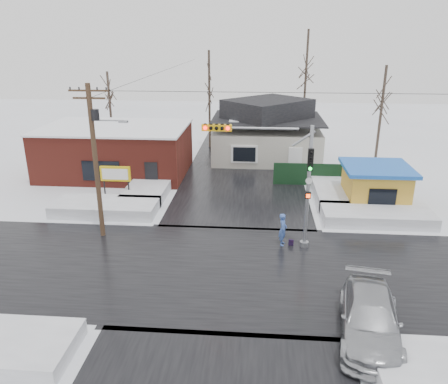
# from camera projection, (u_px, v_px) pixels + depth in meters

# --- Properties ---
(ground) EXTENTS (120.00, 120.00, 0.00)m
(ground) POSITION_uv_depth(u_px,v_px,m) (231.00, 270.00, 22.52)
(ground) COLOR white
(ground) RESTS_ON ground
(road_ns) EXTENTS (10.00, 120.00, 0.02)m
(road_ns) POSITION_uv_depth(u_px,v_px,m) (231.00, 270.00, 22.52)
(road_ns) COLOR black
(road_ns) RESTS_ON ground
(road_ew) EXTENTS (120.00, 10.00, 0.02)m
(road_ew) POSITION_uv_depth(u_px,v_px,m) (231.00, 270.00, 22.52)
(road_ew) COLOR black
(road_ew) RESTS_ON ground
(snowbank_nw) EXTENTS (7.00, 3.00, 0.80)m
(snowbank_nw) POSITION_uv_depth(u_px,v_px,m) (106.00, 207.00, 29.63)
(snowbank_nw) COLOR white
(snowbank_nw) RESTS_ON ground
(snowbank_ne) EXTENTS (7.00, 3.00, 0.80)m
(snowbank_ne) POSITION_uv_depth(u_px,v_px,m) (377.00, 216.00, 28.26)
(snowbank_ne) COLOR white
(snowbank_ne) RESTS_ON ground
(snowbank_nside_w) EXTENTS (3.00, 8.00, 0.80)m
(snowbank_nside_w) POSITION_uv_depth(u_px,v_px,m) (152.00, 184.00, 34.16)
(snowbank_nside_w) COLOR white
(snowbank_nside_w) RESTS_ON ground
(snowbank_nside_e) EXTENTS (3.00, 8.00, 0.80)m
(snowbank_nside_e) POSITION_uv_depth(u_px,v_px,m) (333.00, 189.00, 33.10)
(snowbank_nside_e) COLOR white
(snowbank_nside_e) RESTS_ON ground
(traffic_signal) EXTENTS (6.05, 0.68, 7.00)m
(traffic_signal) POSITION_uv_depth(u_px,v_px,m) (280.00, 170.00, 23.57)
(traffic_signal) COLOR gray
(traffic_signal) RESTS_ON ground
(utility_pole) EXTENTS (3.15, 0.44, 9.00)m
(utility_pole) POSITION_uv_depth(u_px,v_px,m) (96.00, 153.00, 24.66)
(utility_pole) COLOR #382619
(utility_pole) RESTS_ON ground
(brick_building) EXTENTS (12.20, 8.20, 4.12)m
(brick_building) POSITION_uv_depth(u_px,v_px,m) (116.00, 150.00, 37.64)
(brick_building) COLOR maroon
(brick_building) RESTS_ON ground
(marquee_sign) EXTENTS (2.20, 0.21, 2.55)m
(marquee_sign) POSITION_uv_depth(u_px,v_px,m) (115.00, 175.00, 31.45)
(marquee_sign) COLOR black
(marquee_sign) RESTS_ON ground
(house) EXTENTS (10.40, 8.40, 5.76)m
(house) POSITION_uv_depth(u_px,v_px,m) (267.00, 132.00, 42.10)
(house) COLOR beige
(house) RESTS_ON ground
(kiosk) EXTENTS (4.60, 4.60, 2.88)m
(kiosk) POSITION_uv_depth(u_px,v_px,m) (375.00, 185.00, 30.67)
(kiosk) COLOR gold
(kiosk) RESTS_ON ground
(fence) EXTENTS (8.00, 0.12, 1.80)m
(fence) POSITION_uv_depth(u_px,v_px,m) (324.00, 175.00, 34.85)
(fence) COLOR black
(fence) RESTS_ON ground
(tree_far_left) EXTENTS (3.00, 3.00, 10.00)m
(tree_far_left) POSITION_uv_depth(u_px,v_px,m) (209.00, 71.00, 44.50)
(tree_far_left) COLOR #332821
(tree_far_left) RESTS_ON ground
(tree_far_mid) EXTENTS (3.00, 3.00, 12.00)m
(tree_far_mid) POSITION_uv_depth(u_px,v_px,m) (307.00, 54.00, 45.07)
(tree_far_mid) COLOR #332821
(tree_far_mid) RESTS_ON ground
(tree_far_right) EXTENTS (3.00, 3.00, 9.00)m
(tree_far_right) POSITION_uv_depth(u_px,v_px,m) (384.00, 87.00, 37.93)
(tree_far_right) COLOR #332821
(tree_far_right) RESTS_ON ground
(tree_far_west) EXTENTS (3.00, 3.00, 8.00)m
(tree_far_west) POSITION_uv_depth(u_px,v_px,m) (108.00, 88.00, 43.92)
(tree_far_west) COLOR #332821
(tree_far_west) RESTS_ON ground
(pedestrian) EXTENTS (0.54, 0.75, 1.91)m
(pedestrian) POSITION_uv_depth(u_px,v_px,m) (283.00, 230.00, 24.90)
(pedestrian) COLOR #4061B4
(pedestrian) RESTS_ON ground
(car) EXTENTS (3.18, 5.94, 1.64)m
(car) POSITION_uv_depth(u_px,v_px,m) (370.00, 319.00, 17.32)
(car) COLOR #ACAFB4
(car) RESTS_ON ground
(shopping_bag) EXTENTS (0.30, 0.17, 0.35)m
(shopping_bag) POSITION_uv_depth(u_px,v_px,m) (291.00, 243.00, 25.06)
(shopping_bag) COLOR black
(shopping_bag) RESTS_ON ground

